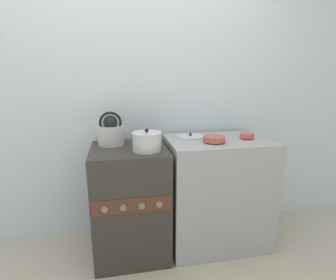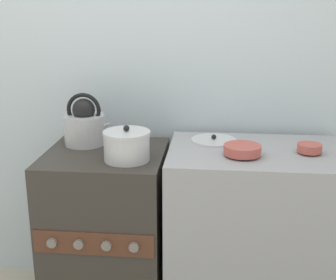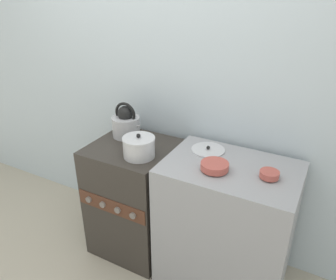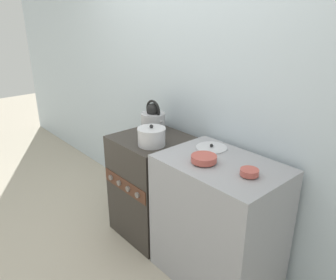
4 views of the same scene
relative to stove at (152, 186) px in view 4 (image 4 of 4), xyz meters
name	(u,v)px [view 4 (image 4 of 4)]	position (x,y,z in m)	size (l,w,h in m)	color
ground_plane	(128,242)	(0.00, -0.28, -0.44)	(12.00, 12.00, 0.00)	#B2A893
wall_back	(185,86)	(0.00, 0.36, 0.81)	(7.00, 0.06, 2.50)	silver
stove	(152,186)	(0.00, 0.00, 0.00)	(0.57, 0.58, 0.88)	#332D28
counter	(218,222)	(0.72, 0.01, 0.02)	(0.82, 0.57, 0.91)	#99999E
kettle	(153,119)	(-0.13, 0.12, 0.54)	(0.25, 0.20, 0.26)	#B2B2B7
cooking_pot	(152,137)	(0.13, -0.10, 0.51)	(0.21, 0.21, 0.16)	silver
enamel_bowl	(204,159)	(0.65, -0.08, 0.50)	(0.17, 0.17, 0.05)	#B75147
small_ceramic_bowl	(249,172)	(0.95, -0.02, 0.50)	(0.11, 0.11, 0.04)	#B75147
loose_pot_lid	(211,148)	(0.52, 0.13, 0.48)	(0.22, 0.22, 0.03)	silver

